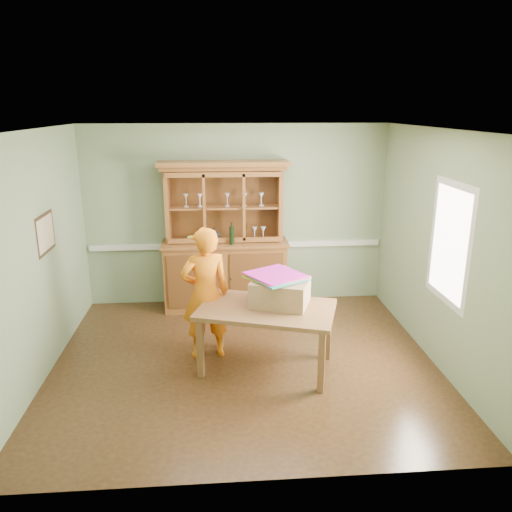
{
  "coord_description": "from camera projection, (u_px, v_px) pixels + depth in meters",
  "views": [
    {
      "loc": [
        -0.28,
        -5.36,
        2.93
      ],
      "look_at": [
        0.17,
        0.4,
        1.19
      ],
      "focal_mm": 35.0,
      "sensor_mm": 36.0,
      "label": 1
    }
  ],
  "objects": [
    {
      "name": "wall_back",
      "position": [
        236.0,
        216.0,
        7.5
      ],
      "size": [
        4.5,
        0.0,
        4.5
      ],
      "primitive_type": "plane",
      "rotation": [
        1.57,
        0.0,
        0.0
      ],
      "color": "gray",
      "rests_on": "floor"
    },
    {
      "name": "china_hutch",
      "position": [
        225.0,
        258.0,
        7.42
      ],
      "size": [
        1.86,
        0.61,
        2.19
      ],
      "color": "#945427",
      "rests_on": "floor"
    },
    {
      "name": "ceiling",
      "position": [
        243.0,
        129.0,
        5.2
      ],
      "size": [
        4.5,
        4.5,
        0.0
      ],
      "primitive_type": "plane",
      "rotation": [
        3.14,
        0.0,
        0.0
      ],
      "color": "white",
      "rests_on": "wall_back"
    },
    {
      "name": "chair_rail",
      "position": [
        237.0,
        245.0,
        7.61
      ],
      "size": [
        4.41,
        0.05,
        0.08
      ],
      "primitive_type": "cube",
      "color": "silver",
      "rests_on": "wall_back"
    },
    {
      "name": "framed_map",
      "position": [
        46.0,
        233.0,
        5.65
      ],
      "size": [
        0.03,
        0.6,
        0.46
      ],
      "color": "#342314",
      "rests_on": "wall_left"
    },
    {
      "name": "floor",
      "position": [
        244.0,
        361.0,
        5.98
      ],
      "size": [
        4.5,
        4.5,
        0.0
      ],
      "primitive_type": "plane",
      "color": "#4C3418",
      "rests_on": "ground"
    },
    {
      "name": "wall_left",
      "position": [
        37.0,
        258.0,
        5.42
      ],
      "size": [
        0.0,
        4.0,
        4.0
      ],
      "primitive_type": "plane",
      "rotation": [
        1.57,
        0.0,
        1.57
      ],
      "color": "gray",
      "rests_on": "floor"
    },
    {
      "name": "wall_front",
      "position": [
        259.0,
        330.0,
        3.68
      ],
      "size": [
        4.5,
        0.0,
        4.5
      ],
      "primitive_type": "plane",
      "rotation": [
        -1.57,
        0.0,
        0.0
      ],
      "color": "gray",
      "rests_on": "floor"
    },
    {
      "name": "kite_stack",
      "position": [
        277.0,
        276.0,
        5.67
      ],
      "size": [
        0.74,
        0.74,
        0.06
      ],
      "rotation": [
        0.0,
        0.0,
        0.53
      ],
      "color": "blue",
      "rests_on": "cardboard_box"
    },
    {
      "name": "cardboard_box",
      "position": [
        280.0,
        292.0,
        5.68
      ],
      "size": [
        0.76,
        0.68,
        0.29
      ],
      "primitive_type": "cube",
      "rotation": [
        0.0,
        0.0,
        -0.35
      ],
      "color": "#9E7C51",
      "rests_on": "dining_table"
    },
    {
      "name": "wall_right",
      "position": [
        438.0,
        249.0,
        5.76
      ],
      "size": [
        0.0,
        4.0,
        4.0
      ],
      "primitive_type": "plane",
      "rotation": [
        1.57,
        0.0,
        -1.57
      ],
      "color": "gray",
      "rests_on": "floor"
    },
    {
      "name": "dining_table",
      "position": [
        267.0,
        315.0,
        5.65
      ],
      "size": [
        1.71,
        1.32,
        0.75
      ],
      "rotation": [
        0.0,
        0.0,
        -0.31
      ],
      "color": "brown",
      "rests_on": "floor"
    },
    {
      "name": "person",
      "position": [
        205.0,
        294.0,
        5.89
      ],
      "size": [
        0.66,
        0.51,
        1.62
      ],
      "primitive_type": "imported",
      "rotation": [
        0.0,
        0.0,
        3.37
      ],
      "color": "orange",
      "rests_on": "floor"
    },
    {
      "name": "window_panel",
      "position": [
        449.0,
        243.0,
        5.43
      ],
      "size": [
        0.03,
        0.96,
        1.36
      ],
      "color": "silver",
      "rests_on": "wall_right"
    }
  ]
}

